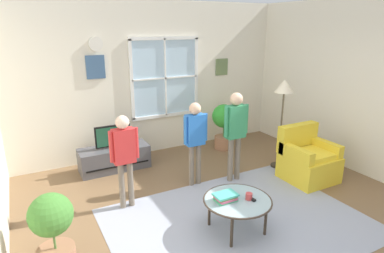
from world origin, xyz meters
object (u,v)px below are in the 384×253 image
person_blue_shirt (195,135)px  coffee_table (237,201)px  television (113,136)px  armchair (307,160)px  person_red_shirt (124,151)px  tv_stand (114,158)px  book_stack (225,197)px  remote_near_books (251,198)px  person_green_shirt (235,127)px  potted_plant_by_window (224,122)px  remote_near_cup (231,199)px  floor_lamp (284,95)px  cup (249,196)px  potted_plant_corner (53,229)px

person_blue_shirt → coffee_table: bearing=-95.9°
television → armchair: armchair is taller
coffee_table → person_red_shirt: person_red_shirt is taller
tv_stand → book_stack: bearing=-74.3°
armchair → person_blue_shirt: (-1.71, 0.69, 0.51)m
coffee_table → remote_near_books: size_ratio=5.97×
remote_near_books → person_green_shirt: 1.46m
coffee_table → remote_near_books: remote_near_books is taller
television → person_red_shirt: (-0.19, -1.32, 0.21)m
book_stack → person_red_shirt: 1.47m
television → potted_plant_by_window: potted_plant_by_window is taller
person_red_shirt → person_green_shirt: person_green_shirt is taller
remote_near_cup → person_blue_shirt: (0.21, 1.28, 0.40)m
tv_stand → person_blue_shirt: person_blue_shirt is taller
remote_near_cup → book_stack: bearing=169.2°
remote_near_cup → person_red_shirt: (-0.95, 1.14, 0.39)m
tv_stand → potted_plant_by_window: 2.27m
remote_near_cup → floor_lamp: bearing=32.5°
cup → person_green_shirt: (0.65, 1.22, 0.45)m
potted_plant_corner → floor_lamp: (3.82, 0.91, 0.83)m
armchair → potted_plant_by_window: size_ratio=0.94×
remote_near_cup → floor_lamp: size_ratio=0.09×
armchair → person_green_shirt: (-1.08, 0.53, 0.58)m
television → cup: television is taller
remote_near_books → person_blue_shirt: person_blue_shirt is taller
remote_near_books → armchair: bearing=22.3°
remote_near_books → coffee_table: bearing=153.6°
cup → remote_near_books: (0.02, -0.01, -0.03)m
remote_near_books → remote_near_cup: (-0.22, 0.11, 0.00)m
tv_stand → potted_plant_by_window: (2.24, -0.04, 0.35)m
television → potted_plant_by_window: 2.25m
person_red_shirt → potted_plant_corner: 1.38m
tv_stand → remote_near_cup: size_ratio=8.48×
tv_stand → cup: cup is taller
person_red_shirt → floor_lamp: size_ratio=0.84×
person_green_shirt → potted_plant_by_window: bearing=63.4°
coffee_table → book_stack: 0.17m
cup → potted_plant_by_window: size_ratio=0.09×
person_blue_shirt → floor_lamp: bearing=-3.4°
person_red_shirt → potted_plant_by_window: (2.44, 1.28, -0.27)m
potted_plant_by_window → person_green_shirt: bearing=-116.6°
tv_stand → coffee_table: coffee_table is taller
book_stack → person_blue_shirt: 1.35m
person_blue_shirt → potted_plant_by_window: size_ratio=1.44×
floor_lamp → potted_plant_corner: bearing=-166.6°
television → person_blue_shirt: 1.53m
tv_stand → person_red_shirt: person_red_shirt is taller
remote_near_books → remote_near_cup: 0.24m
book_stack → remote_near_cup: (0.07, -0.01, -0.04)m
tv_stand → remote_near_cup: bearing=-72.9°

